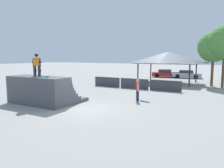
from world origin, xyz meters
TOP-DOWN VIEW (x-y plane):
  - ground_plane at (0.00, 0.00)m, footprint 160.00×160.00m
  - quarter_pipe_ramp at (-3.65, -0.09)m, footprint 4.69×3.57m
  - skater_on_deck at (-3.55, -0.57)m, footprint 0.68×0.35m
  - skateboard_on_deck at (-2.89, -0.59)m, footprint 0.86×0.34m
  - bystander_walking at (1.99, 4.02)m, footprint 0.43×0.63m
  - skateboard_on_ground at (2.60, 3.93)m, footprint 0.82×0.42m
  - barrier_fence at (-0.74, 9.64)m, footprint 9.63×0.12m
  - pavilion_shelter at (0.97, 16.19)m, footprint 7.16×5.55m
  - tree_far_back at (6.11, 15.71)m, footprint 3.44×3.44m
  - parked_car_red at (-1.32, 23.46)m, footprint 4.38×2.40m
  - parked_car_silver at (1.93, 23.66)m, footprint 4.43×2.13m

SIDE VIEW (x-z plane):
  - ground_plane at x=0.00m, z-range 0.00..0.00m
  - skateboard_on_ground at x=2.60m, z-range 0.01..0.10m
  - barrier_fence at x=-0.74m, z-range 0.00..1.05m
  - parked_car_silver at x=1.93m, z-range -0.04..1.24m
  - parked_car_red at x=-1.32m, z-range -0.04..1.24m
  - quarter_pipe_ramp at x=-3.65m, z-range -0.14..1.82m
  - bystander_walking at x=1.99m, z-range 0.09..1.75m
  - skateboard_on_deck at x=-2.89m, z-range 1.97..2.06m
  - skater_on_deck at x=-3.55m, z-range 2.07..3.66m
  - pavilion_shelter at x=0.97m, z-range 1.21..5.11m
  - tree_far_back at x=6.11m, z-range 1.32..7.43m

